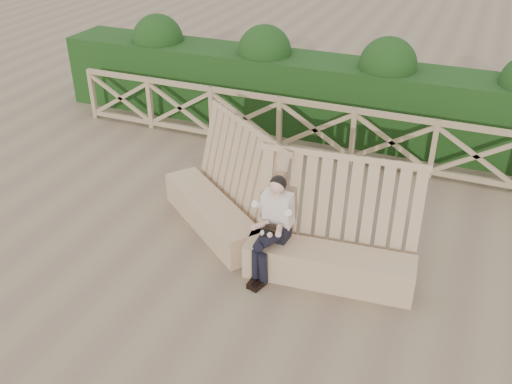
% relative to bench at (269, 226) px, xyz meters
% --- Properties ---
extents(ground, '(60.00, 60.00, 0.00)m').
position_rel_bench_xyz_m(ground, '(-0.31, -0.37, -0.41)').
color(ground, brown).
rests_on(ground, ground).
extents(bench, '(4.18, 1.99, 1.61)m').
position_rel_bench_xyz_m(bench, '(0.00, 0.00, 0.00)').
color(bench, '#9C8259').
rests_on(bench, ground).
extents(woman, '(0.41, 0.84, 1.41)m').
position_rel_bench_xyz_m(woman, '(0.21, -0.41, 0.36)').
color(woman, black).
rests_on(woman, ground).
extents(guardrail, '(10.10, 0.09, 1.10)m').
position_rel_bench_xyz_m(guardrail, '(-0.31, 3.13, 0.15)').
color(guardrail, olive).
rests_on(guardrail, ground).
extents(hedge, '(12.00, 1.20, 1.50)m').
position_rel_bench_xyz_m(hedge, '(-0.31, 4.33, 0.34)').
color(hedge, black).
rests_on(hedge, ground).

